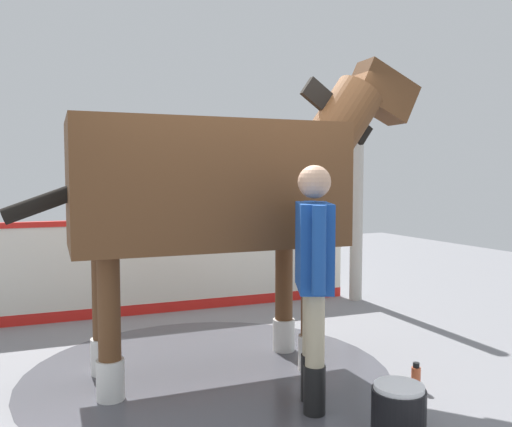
{
  "coord_description": "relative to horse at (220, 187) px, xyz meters",
  "views": [
    {
      "loc": [
        3.91,
        -1.65,
        1.61
      ],
      "look_at": [
        0.37,
        0.04,
        1.33
      ],
      "focal_mm": 37.31,
      "sensor_mm": 36.0,
      "label": 1
    }
  ],
  "objects": [
    {
      "name": "barrier_wall",
      "position": [
        -2.04,
        0.04,
        -1.0
      ],
      "size": [
        0.46,
        4.81,
        1.11
      ],
      "color": "silver",
      "rests_on": "ground"
    },
    {
      "name": "wash_bucket",
      "position": [
        1.52,
        0.56,
        -1.35
      ],
      "size": [
        0.33,
        0.33,
        0.33
      ],
      "color": "black",
      "rests_on": "ground"
    },
    {
      "name": "bottle_spray",
      "position": [
        1.0,
        1.17,
        -1.42
      ],
      "size": [
        0.07,
        0.07,
        0.21
      ],
      "color": "#CC5933",
      "rests_on": "ground"
    },
    {
      "name": "handler",
      "position": [
        0.92,
        0.31,
        -0.55
      ],
      "size": [
        0.62,
        0.41,
        1.68
      ],
      "rotation": [
        0.0,
        0.0,
        4.26
      ],
      "color": "black",
      "rests_on": "ground"
    },
    {
      "name": "wet_patch",
      "position": [
        -0.01,
        -0.11,
        -1.51
      ],
      "size": [
        2.96,
        2.96,
        0.0
      ],
      "primitive_type": "cylinder",
      "color": "#4C4C54",
      "rests_on": "ground"
    },
    {
      "name": "roof_post_near",
      "position": [
        -1.57,
        2.5,
        -0.07
      ],
      "size": [
        0.16,
        0.16,
        2.88
      ],
      "primitive_type": "cylinder",
      "color": "#B7B2A8",
      "rests_on": "ground"
    },
    {
      "name": "ground_plane",
      "position": [
        0.08,
        0.06,
        -1.52
      ],
      "size": [
        16.0,
        16.0,
        0.02
      ],
      "primitive_type": "cube",
      "color": "gray"
    },
    {
      "name": "horse",
      "position": [
        0.0,
        0.0,
        0.0
      ],
      "size": [
        1.13,
        3.47,
        2.63
      ],
      "rotation": [
        0.0,
        0.0,
        1.49
      ],
      "color": "brown",
      "rests_on": "ground"
    }
  ]
}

